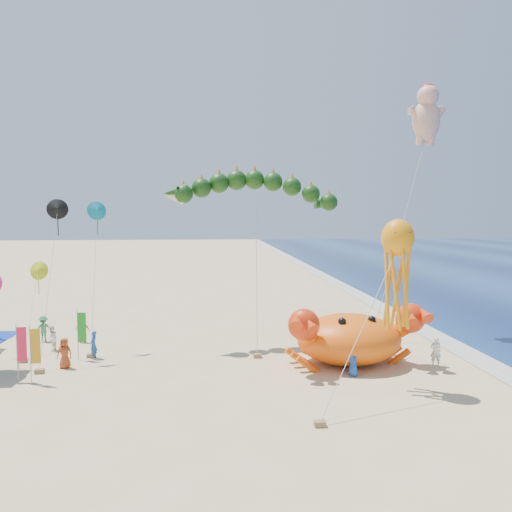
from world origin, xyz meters
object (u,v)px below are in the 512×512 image
Objects in this scene: dragon_kite at (253,195)px; cherub_kite at (427,113)px; crab_inflatable at (349,337)px; octopus_kite at (397,266)px.

cherub_kite is (13.49, 2.66, 6.31)m from dragon_kite.
octopus_kite is (1.18, -4.51, 4.86)m from crab_inflatable.
dragon_kite is 1.36× the size of octopus_kite.
crab_inflatable is 18.95m from cherub_kite.
cherub_kite is (8.01, 7.96, 15.21)m from crab_inflatable.
crab_inflatable is 0.98× the size of octopus_kite.
crab_inflatable is at bearing -44.06° from dragon_kite.
cherub_kite reaches higher than dragon_kite.
dragon_kite is 12.52m from octopus_kite.
cherub_kite reaches higher than crab_inflatable.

